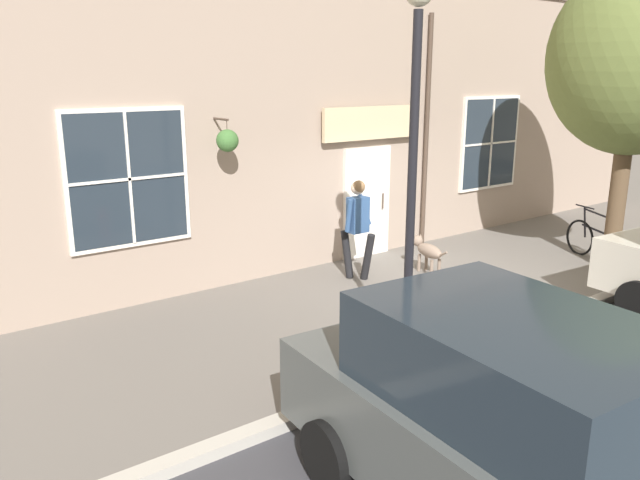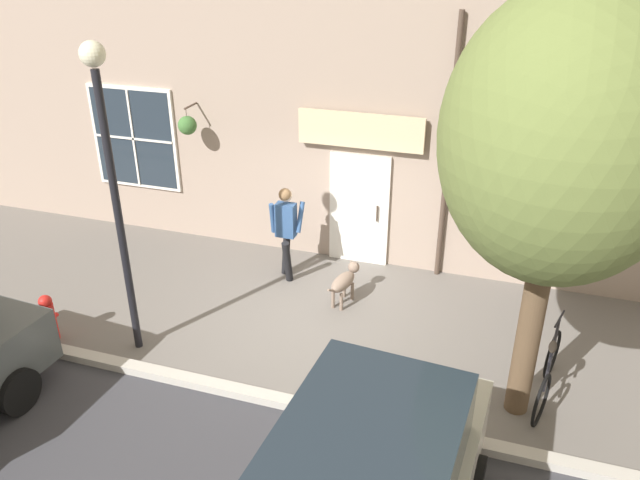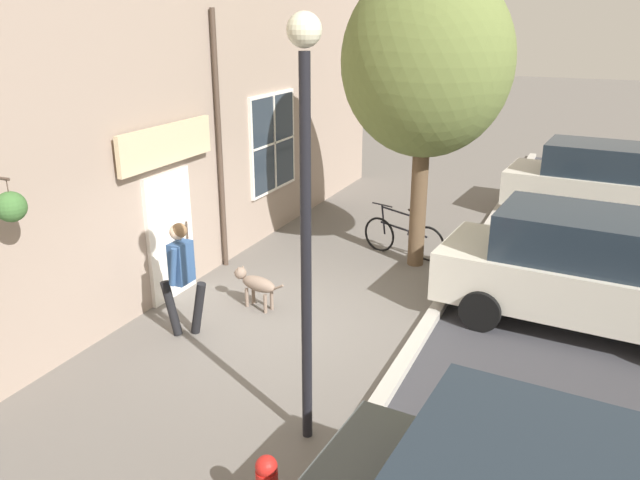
{
  "view_description": "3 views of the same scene",
  "coord_description": "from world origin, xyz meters",
  "px_view_note": "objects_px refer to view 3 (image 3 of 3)",
  "views": [
    {
      "loc": [
        6.65,
        -7.56,
        3.41
      ],
      "look_at": [
        -0.6,
        -2.17,
        1.0
      ],
      "focal_mm": 35.0,
      "sensor_mm": 36.0,
      "label": 1
    },
    {
      "loc": [
        7.91,
        2.61,
        5.65
      ],
      "look_at": [
        -0.63,
        -0.15,
        1.13
      ],
      "focal_mm": 35.0,
      "sensor_mm": 36.0,
      "label": 2
    },
    {
      "loc": [
        3.98,
        -7.58,
        4.39
      ],
      "look_at": [
        -0.06,
        1.34,
        0.88
      ],
      "focal_mm": 35.0,
      "sensor_mm": 36.0,
      "label": 3
    }
  ],
  "objects_px": {
    "street_tree_by_curb": "(428,66)",
    "parked_car_mid_block": "(586,271)",
    "pedestrian_walking": "(181,269)",
    "leaning_bicycle": "(403,237)",
    "street_lamp": "(305,178)",
    "parked_car_far_end": "(604,183)",
    "dog_on_leash": "(256,283)"
  },
  "relations": [
    {
      "from": "leaning_bicycle",
      "to": "street_lamp",
      "type": "bearing_deg",
      "value": -83.11
    },
    {
      "from": "street_tree_by_curb",
      "to": "parked_car_mid_block",
      "type": "relative_size",
      "value": 1.2
    },
    {
      "from": "street_tree_by_curb",
      "to": "street_lamp",
      "type": "bearing_deg",
      "value": -86.82
    },
    {
      "from": "parked_car_far_end",
      "to": "dog_on_leash",
      "type": "bearing_deg",
      "value": -124.1
    },
    {
      "from": "street_tree_by_curb",
      "to": "dog_on_leash",
      "type": "bearing_deg",
      "value": -122.96
    },
    {
      "from": "street_lamp",
      "to": "street_tree_by_curb",
      "type": "bearing_deg",
      "value": 93.18
    },
    {
      "from": "pedestrian_walking",
      "to": "street_tree_by_curb",
      "type": "xyz_separation_m",
      "value": [
        2.33,
        4.05,
        2.57
      ]
    },
    {
      "from": "parked_car_mid_block",
      "to": "parked_car_far_end",
      "type": "bearing_deg",
      "value": 88.65
    },
    {
      "from": "street_tree_by_curb",
      "to": "parked_car_far_end",
      "type": "bearing_deg",
      "value": 55.17
    },
    {
      "from": "dog_on_leash",
      "to": "parked_car_far_end",
      "type": "bearing_deg",
      "value": 55.9
    },
    {
      "from": "pedestrian_walking",
      "to": "street_lamp",
      "type": "height_order",
      "value": "street_lamp"
    },
    {
      "from": "pedestrian_walking",
      "to": "leaning_bicycle",
      "type": "height_order",
      "value": "pedestrian_walking"
    },
    {
      "from": "dog_on_leash",
      "to": "parked_car_mid_block",
      "type": "xyz_separation_m",
      "value": [
        4.74,
        1.48,
        0.47
      ]
    },
    {
      "from": "pedestrian_walking",
      "to": "parked_car_mid_block",
      "type": "distance_m",
      "value": 5.88
    },
    {
      "from": "dog_on_leash",
      "to": "street_tree_by_curb",
      "type": "height_order",
      "value": "street_tree_by_curb"
    },
    {
      "from": "street_tree_by_curb",
      "to": "parked_car_mid_block",
      "type": "height_order",
      "value": "street_tree_by_curb"
    },
    {
      "from": "street_tree_by_curb",
      "to": "parked_car_mid_block",
      "type": "distance_m",
      "value": 4.21
    },
    {
      "from": "leaning_bicycle",
      "to": "parked_car_mid_block",
      "type": "distance_m",
      "value": 3.75
    },
    {
      "from": "street_tree_by_curb",
      "to": "street_lamp",
      "type": "height_order",
      "value": "street_tree_by_curb"
    },
    {
      "from": "parked_car_far_end",
      "to": "street_lamp",
      "type": "relative_size",
      "value": 0.99
    },
    {
      "from": "leaning_bicycle",
      "to": "parked_car_mid_block",
      "type": "xyz_separation_m",
      "value": [
        3.29,
        -1.72,
        0.5
      ]
    },
    {
      "from": "street_lamp",
      "to": "parked_car_far_end",
      "type": "bearing_deg",
      "value": 74.45
    },
    {
      "from": "street_tree_by_curb",
      "to": "leaning_bicycle",
      "type": "xyz_separation_m",
      "value": [
        -0.4,
        0.35,
        -3.23
      ]
    },
    {
      "from": "pedestrian_walking",
      "to": "street_tree_by_curb",
      "type": "relative_size",
      "value": 0.32
    },
    {
      "from": "dog_on_leash",
      "to": "street_tree_by_curb",
      "type": "distance_m",
      "value": 4.66
    },
    {
      "from": "pedestrian_walking",
      "to": "street_lamp",
      "type": "relative_size",
      "value": 0.39
    },
    {
      "from": "pedestrian_walking",
      "to": "parked_car_mid_block",
      "type": "relative_size",
      "value": 0.39
    },
    {
      "from": "parked_car_far_end",
      "to": "street_lamp",
      "type": "distance_m",
      "value": 10.38
    },
    {
      "from": "parked_car_mid_block",
      "to": "dog_on_leash",
      "type": "bearing_deg",
      "value": -162.7
    },
    {
      "from": "dog_on_leash",
      "to": "leaning_bicycle",
      "type": "bearing_deg",
      "value": 65.67
    },
    {
      "from": "parked_car_mid_block",
      "to": "parked_car_far_end",
      "type": "xyz_separation_m",
      "value": [
        0.14,
        5.72,
        0.0
      ]
    },
    {
      "from": "dog_on_leash",
      "to": "leaning_bicycle",
      "type": "relative_size",
      "value": 0.61
    }
  ]
}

